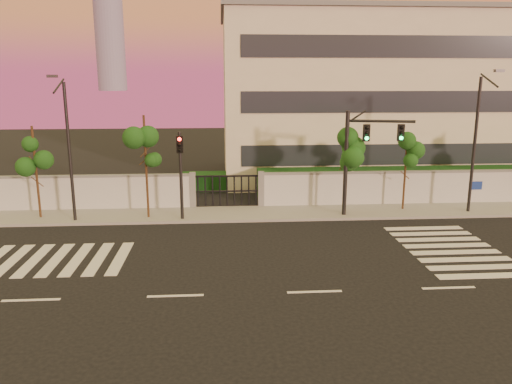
% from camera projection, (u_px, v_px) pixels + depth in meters
% --- Properties ---
extents(ground, '(120.00, 120.00, 0.00)m').
position_uv_depth(ground, '(315.00, 292.00, 18.04)').
color(ground, black).
rests_on(ground, ground).
extents(sidewalk, '(60.00, 3.00, 0.15)m').
position_uv_depth(sidewalk, '(281.00, 213.00, 28.23)').
color(sidewalk, gray).
rests_on(sidewalk, ground).
extents(perimeter_wall, '(60.00, 0.36, 2.20)m').
position_uv_depth(perimeter_wall, '(280.00, 190.00, 29.47)').
color(perimeter_wall, '#BBBDC3').
rests_on(perimeter_wall, ground).
extents(hedge_row, '(41.00, 4.25, 1.80)m').
position_uv_depth(hedge_row, '(291.00, 184.00, 32.27)').
color(hedge_row, black).
rests_on(hedge_row, ground).
extents(institutional_building, '(24.40, 12.40, 12.25)m').
position_uv_depth(institutional_building, '(379.00, 96.00, 38.64)').
color(institutional_building, beige).
rests_on(institutional_building, ground).
extents(road_markings, '(57.00, 7.62, 0.02)m').
position_uv_depth(road_markings, '(263.00, 256.00, 21.59)').
color(road_markings, silver).
rests_on(road_markings, ground).
extents(street_tree_b, '(1.52, 1.21, 5.10)m').
position_uv_depth(street_tree_b, '(35.00, 151.00, 26.37)').
color(street_tree_b, '#382314').
rests_on(street_tree_b, ground).
extents(street_tree_c, '(1.50, 1.20, 5.66)m').
position_uv_depth(street_tree_c, '(145.00, 144.00, 26.30)').
color(street_tree_c, '#382314').
rests_on(street_tree_c, ground).
extents(street_tree_d, '(1.61, 1.28, 4.77)m').
position_uv_depth(street_tree_d, '(346.00, 153.00, 27.29)').
color(street_tree_d, '#382314').
rests_on(street_tree_d, ground).
extents(street_tree_e, '(1.46, 1.16, 4.53)m').
position_uv_depth(street_tree_e, '(407.00, 154.00, 28.18)').
color(street_tree_e, '#382314').
rests_on(street_tree_e, ground).
extents(traffic_signal_main, '(3.67, 0.98, 5.85)m').
position_uv_depth(traffic_signal_main, '(360.00, 151.00, 26.91)').
color(traffic_signal_main, black).
rests_on(traffic_signal_main, ground).
extents(traffic_signal_secondary, '(0.37, 0.35, 4.81)m').
position_uv_depth(traffic_signal_secondary, '(181.00, 165.00, 26.21)').
color(traffic_signal_secondary, black).
rests_on(traffic_signal_secondary, ground).
extents(streetlight_west, '(0.46, 1.85, 7.70)m').
position_uv_depth(streetlight_west, '(68.00, 146.00, 25.55)').
color(streetlight_west, black).
rests_on(streetlight_west, ground).
extents(streetlight_east, '(0.48, 1.92, 7.97)m').
position_uv_depth(streetlight_east, '(477.00, 139.00, 27.26)').
color(streetlight_east, black).
rests_on(streetlight_east, ground).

